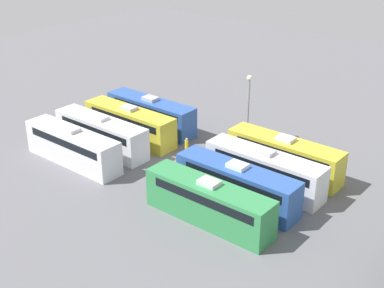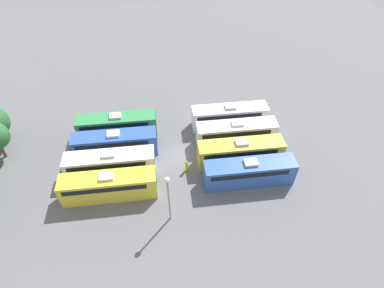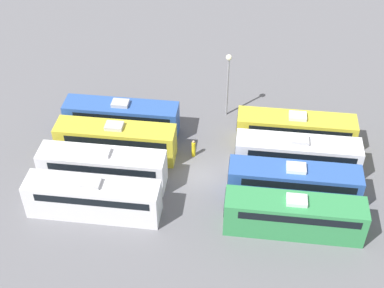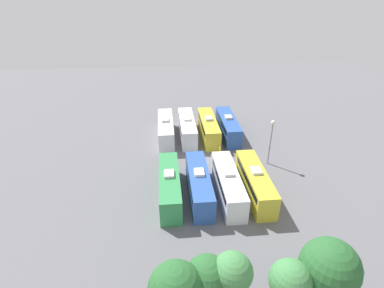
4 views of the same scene
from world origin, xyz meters
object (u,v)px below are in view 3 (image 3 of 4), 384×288
at_px(worker_person, 194,149).
at_px(bus_5, 298,154).
at_px(bus_7, 295,215).
at_px(bus_3, 93,198).
at_px(bus_0, 122,117).
at_px(bus_6, 294,182).
at_px(bus_4, 296,130).
at_px(bus_2, 103,167).
at_px(bus_1, 116,140).
at_px(light_pole, 228,74).

bearing_deg(worker_person, bus_5, 85.50).
xyz_separation_m(bus_7, worker_person, (-8.09, -9.03, -0.96)).
height_order(bus_3, worker_person, bus_3).
relative_size(bus_0, bus_7, 1.00).
relative_size(bus_7, worker_person, 6.12).
bearing_deg(bus_6, bus_4, 177.49).
bearing_deg(bus_2, worker_person, 121.17).
relative_size(bus_0, bus_3, 1.00).
bearing_deg(bus_1, bus_5, 90.11).
bearing_deg(worker_person, bus_7, 48.13).
xyz_separation_m(bus_1, bus_5, (-0.03, 16.55, 0.00)).
bearing_deg(worker_person, light_pole, 159.39).
height_order(bus_3, bus_6, same).
height_order(bus_5, worker_person, bus_5).
xyz_separation_m(bus_2, bus_3, (3.73, 0.15, 0.00)).
bearing_deg(light_pole, bus_1, -51.80).
bearing_deg(light_pole, bus_0, -67.41).
distance_m(bus_2, bus_6, 16.48).
xyz_separation_m(bus_3, bus_7, (-0.11, 16.28, 0.00)).
bearing_deg(bus_3, light_pole, 146.85).
bearing_deg(bus_7, bus_5, 176.64).
relative_size(bus_1, worker_person, 6.12).
height_order(bus_2, bus_4, same).
bearing_deg(bus_2, bus_7, 77.58).
relative_size(bus_5, bus_6, 1.00).
relative_size(bus_0, bus_2, 1.00).
height_order(bus_2, bus_7, same).
relative_size(bus_2, bus_7, 1.00).
xyz_separation_m(bus_0, bus_3, (10.91, 0.08, 0.00)).
height_order(bus_4, worker_person, bus_4).
xyz_separation_m(bus_3, worker_person, (-8.20, 7.25, -0.96)).
xyz_separation_m(bus_5, bus_6, (3.64, -0.38, 0.00)).
relative_size(bus_4, bus_5, 1.00).
bearing_deg(bus_4, bus_7, -1.93).
xyz_separation_m(bus_0, bus_5, (3.45, 16.80, 0.00)).
height_order(bus_7, light_pole, light_pole).
height_order(bus_1, bus_2, same).
relative_size(bus_7, light_pole, 1.56).
relative_size(bus_5, light_pole, 1.56).
distance_m(bus_1, light_pole, 12.67).
bearing_deg(bus_3, bus_2, -177.69).
xyz_separation_m(bus_5, bus_7, (7.35, -0.43, 0.00)).
bearing_deg(light_pole, bus_4, 59.18).
bearing_deg(bus_5, bus_0, -101.61).
relative_size(bus_4, light_pole, 1.56).
xyz_separation_m(bus_2, light_pole, (-11.30, 9.97, 3.06)).
distance_m(bus_6, bus_7, 3.71).
bearing_deg(bus_1, bus_7, 65.59).
relative_size(bus_3, bus_7, 1.00).
xyz_separation_m(bus_6, bus_7, (3.71, -0.05, 0.00)).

